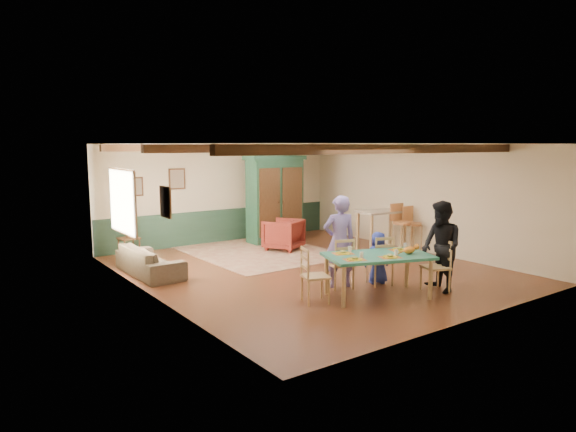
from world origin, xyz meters
TOP-DOWN VIEW (x-y plane):
  - floor at (0.00, 0.00)m, footprint 8.00×8.00m
  - wall_back at (0.00, 4.00)m, footprint 7.00×0.02m
  - wall_left at (-3.50, 0.00)m, footprint 0.02×8.00m
  - wall_right at (3.50, 0.00)m, footprint 0.02×8.00m
  - ceiling at (0.00, 0.00)m, footprint 7.00×8.00m
  - wainscot_back at (0.00, 3.98)m, footprint 6.95×0.03m
  - ceiling_beam_front at (0.00, -2.30)m, footprint 6.95×0.16m
  - ceiling_beam_mid at (0.00, 0.40)m, footprint 6.95×0.16m
  - ceiling_beam_back at (0.00, 3.00)m, footprint 6.95×0.16m
  - window_left at (-3.47, 1.70)m, footprint 0.06×1.60m
  - picture_left_wall at (-3.47, -0.60)m, footprint 0.04×0.42m
  - picture_back_a at (-1.30, 3.97)m, footprint 0.45×0.04m
  - picture_back_b at (-2.40, 3.97)m, footprint 0.38×0.04m
  - dining_table at (-0.26, -2.28)m, footprint 2.06×1.55m
  - dining_chair_far_left at (-0.41, -1.46)m, footprint 0.55×0.56m
  - dining_chair_far_right at (0.36, -1.73)m, footprint 0.55×0.56m
  - dining_chair_end_left at (-1.36, -1.90)m, footprint 0.56×0.55m
  - dining_chair_end_right at (0.84, -2.66)m, footprint 0.56×0.55m
  - person_man at (-0.38, -1.39)m, footprint 0.74×0.60m
  - person_woman at (0.94, -2.70)m, footprint 0.86×0.97m
  - person_child at (0.39, -1.65)m, footprint 0.58×0.47m
  - cat at (0.23, -2.56)m, footprint 0.39×0.25m
  - place_setting_near_left at (-0.87, -2.34)m, footprint 0.48×0.42m
  - place_setting_near_center at (-0.25, -2.56)m, footprint 0.48×0.42m
  - place_setting_far_left at (-0.71, -1.86)m, footprint 0.48×0.42m
  - place_setting_far_right at (0.35, -2.23)m, footprint 0.48×0.42m
  - area_rug at (0.09, 2.13)m, footprint 3.21×3.79m
  - armoire at (1.20, 3.13)m, footprint 1.69×0.69m
  - armchair at (0.74, 2.06)m, footprint 1.16×1.17m
  - sofa at (-2.97, 1.60)m, footprint 0.82×2.01m
  - end_table at (-2.87, 3.22)m, footprint 0.46×0.46m
  - table_lamp at (-2.87, 3.22)m, footprint 0.28×0.28m
  - counter_table at (2.75, 0.58)m, footprint 1.30×0.85m
  - bar_stool_left at (2.92, 0.05)m, footprint 0.48×0.52m
  - bar_stool_right at (3.25, -0.04)m, footprint 0.43×0.47m

SIDE VIEW (x-z plane):
  - floor at x=0.00m, z-range 0.00..0.00m
  - area_rug at x=0.09m, z-range 0.00..0.01m
  - end_table at x=-2.87m, z-range 0.00..0.53m
  - sofa at x=-2.97m, z-range 0.00..0.58m
  - dining_table at x=-0.26m, z-range 0.00..0.76m
  - armchair at x=0.74m, z-range 0.00..0.80m
  - wainscot_back at x=0.00m, z-range 0.00..0.90m
  - dining_chair_far_left at x=-0.41m, z-range 0.00..0.96m
  - dining_chair_far_right at x=0.36m, z-range 0.00..0.96m
  - dining_chair_end_left at x=-1.36m, z-range 0.00..0.96m
  - dining_chair_end_right at x=0.84m, z-range 0.00..0.96m
  - person_child at x=0.39m, z-range 0.00..1.02m
  - counter_table at x=2.75m, z-range 0.00..1.02m
  - bar_stool_right at x=3.25m, z-range 0.00..1.15m
  - bar_stool_left at x=2.92m, z-range 0.00..1.23m
  - table_lamp at x=-2.87m, z-range 0.53..1.01m
  - place_setting_near_left at x=-0.87m, z-range 0.76..0.87m
  - place_setting_near_center at x=-0.25m, z-range 0.76..0.87m
  - place_setting_far_left at x=-0.71m, z-range 0.76..0.87m
  - place_setting_far_right at x=0.35m, z-range 0.76..0.87m
  - person_woman at x=0.94m, z-range 0.00..1.67m
  - cat at x=0.23m, z-range 0.76..0.94m
  - person_man at x=-0.38m, z-range 0.00..1.75m
  - armoire at x=1.20m, z-range 0.00..2.38m
  - wall_back at x=0.00m, z-range 0.00..2.70m
  - wall_left at x=-3.50m, z-range 0.00..2.70m
  - wall_right at x=3.50m, z-range 0.00..2.70m
  - window_left at x=-3.47m, z-range 0.90..2.20m
  - picture_back_b at x=-2.40m, z-range 1.41..1.89m
  - picture_left_wall at x=-3.47m, z-range 1.49..2.01m
  - picture_back_a at x=-1.30m, z-range 1.52..2.08m
  - ceiling_beam_front at x=0.00m, z-range 2.53..2.69m
  - ceiling_beam_mid at x=0.00m, z-range 2.53..2.69m
  - ceiling_beam_back at x=0.00m, z-range 2.53..2.69m
  - ceiling at x=0.00m, z-range 2.69..2.71m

